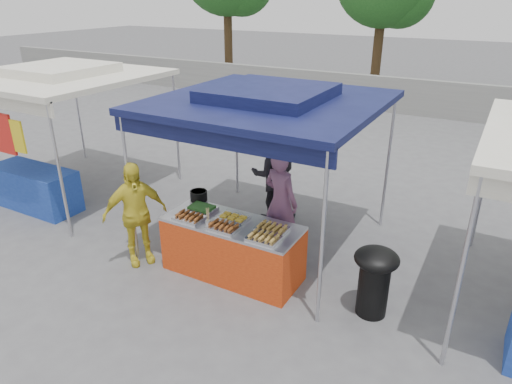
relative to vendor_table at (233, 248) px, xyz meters
The scene contains 20 objects.
ground_plane 0.44m from the vendor_table, 90.00° to the left, with size 80.00×80.00×0.00m, color #575659.
back_wall 11.10m from the vendor_table, 90.00° to the left, with size 40.00×0.25×1.20m, color gray.
main_canopy 2.22m from the vendor_table, 90.00° to the left, with size 3.20×3.20×2.57m.
neighbor_stall_left 4.70m from the vendor_table, behind, with size 3.20×3.20×2.57m.
vendor_table is the anchor object (origin of this frame).
food_tray_fl 0.77m from the vendor_table, 158.54° to the right, with size 0.42×0.30×0.07m.
food_tray_fm 0.51m from the vendor_table, 87.71° to the right, with size 0.42×0.30×0.07m.
food_tray_fr 0.82m from the vendor_table, 20.16° to the right, with size 0.42×0.30×0.07m.
food_tray_bl 0.76m from the vendor_table, 169.96° to the left, with size 0.42×0.30×0.07m.
food_tray_bm 0.47m from the vendor_table, 105.46° to the left, with size 0.42×0.30×0.07m.
food_tray_br 0.77m from the vendor_table, ahead, with size 0.42×0.30×0.07m.
cooking_pot 1.06m from the vendor_table, 155.44° to the left, with size 0.27×0.27×0.15m, color black.
skewer_cup 0.59m from the vendor_table, 125.29° to the right, with size 0.09×0.09×0.11m, color #B5B4BC.
wok_burner 2.05m from the vendor_table, ahead, with size 0.56×0.56×0.95m.
crate_left 0.81m from the vendor_table, 128.94° to the left, with size 0.49×0.34×0.29m, color #132A9C.
crate_right 0.68m from the vendor_table, 64.00° to the left, with size 0.56×0.39×0.33m, color #132A9C.
crate_stacked 0.63m from the vendor_table, 64.00° to the left, with size 0.52×0.37×0.31m, color #132A9C.
vendor_woman 1.09m from the vendor_table, 72.61° to the left, with size 0.62×0.41×1.70m, color #845476.
helper_man 1.99m from the vendor_table, 99.14° to the left, with size 0.83×0.64×1.70m, color black.
customer_person 1.55m from the vendor_table, 164.19° to the right, with size 0.95×0.40×1.62m, color gold.
Camera 1 is at (3.08, -4.93, 3.83)m, focal length 32.00 mm.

